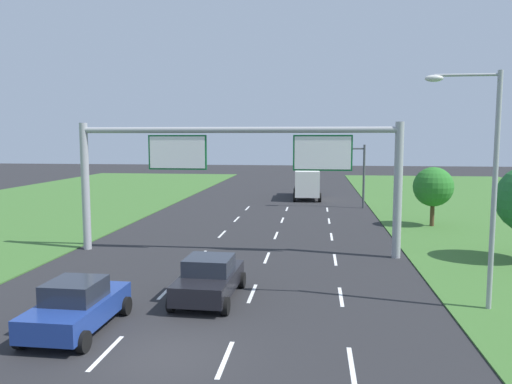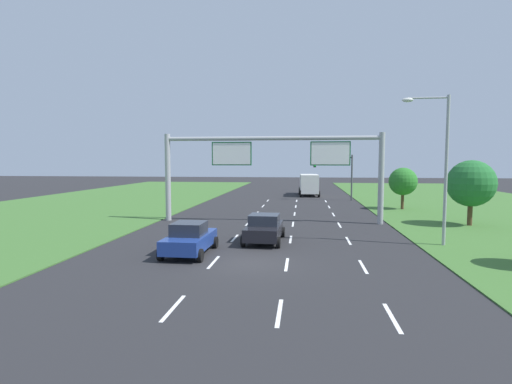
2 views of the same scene
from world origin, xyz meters
TOP-DOWN VIEW (x-y plane):
  - ground_plane at (0.00, 0.00)m, footprint 200.00×200.00m
  - grass_verge_left at (-21.00, 10.00)m, footprint 24.00×120.00m
  - lane_dashes_inner_left at (-1.75, 6.00)m, footprint 0.14×50.40m
  - lane_dashes_inner_right at (1.75, 6.00)m, footprint 0.14×50.40m
  - lane_dashes_slip at (5.25, 6.00)m, footprint 0.14×50.40m
  - car_near_red at (0.20, 5.13)m, footprint 2.32×4.41m
  - car_lead_silver at (-3.36, 1.51)m, footprint 2.25×4.25m
  - box_truck at (3.30, 38.06)m, footprint 2.89×7.62m
  - sign_gantry at (0.16, 12.83)m, footprint 17.24×0.44m
  - traffic_light_mast at (6.49, 31.30)m, footprint 4.76×0.49m
  - street_lamp at (10.08, 5.10)m, footprint 2.61×0.32m
  - roadside_tree_mid at (14.82, 12.62)m, footprint 3.44×3.44m
  - roadside_tree_far at (12.33, 22.42)m, footprint 2.74×2.74m

SIDE VIEW (x-z plane):
  - ground_plane at x=0.00m, z-range 0.00..0.00m
  - lane_dashes_inner_left at x=-1.75m, z-range 0.00..0.01m
  - lane_dashes_inner_right at x=1.75m, z-range 0.00..0.01m
  - lane_dashes_slip at x=5.25m, z-range 0.00..0.01m
  - grass_verge_left at x=-21.00m, z-range 0.00..0.06m
  - car_lead_silver at x=-3.36m, z-range -0.03..1.65m
  - car_near_red at x=0.20m, z-range -0.01..1.64m
  - box_truck at x=3.30m, z-range 0.15..3.11m
  - roadside_tree_far at x=12.33m, z-range 0.71..4.89m
  - roadside_tree_mid at x=14.82m, z-range 0.72..5.63m
  - traffic_light_mast at x=6.49m, z-range 1.07..6.67m
  - sign_gantry at x=0.16m, z-range 1.38..8.38m
  - street_lamp at x=10.08m, z-range 0.83..9.33m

